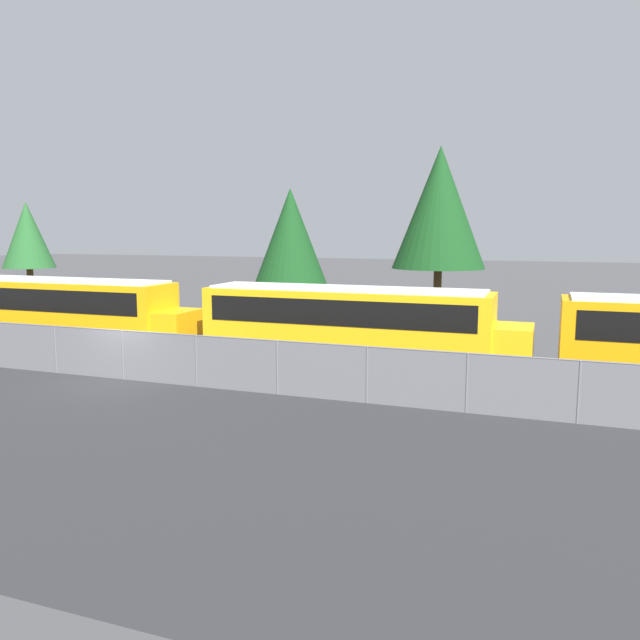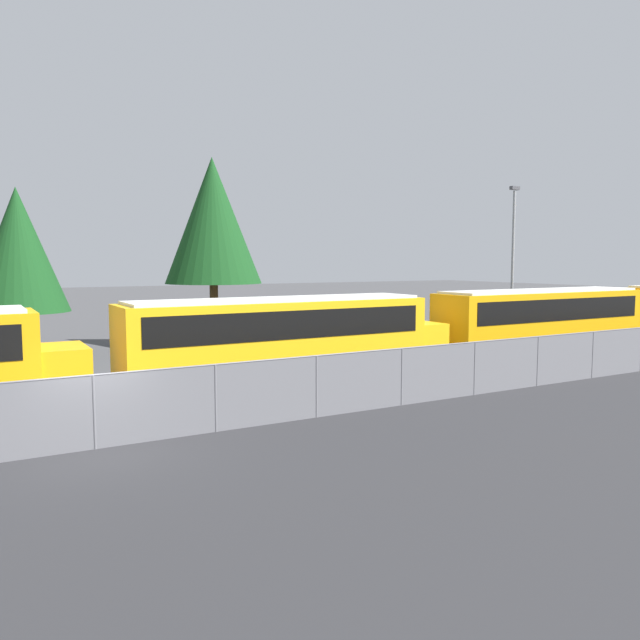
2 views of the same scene
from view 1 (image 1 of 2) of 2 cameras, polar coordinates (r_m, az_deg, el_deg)
ground_plane at (r=24.06m, az=-17.50°, el=-5.20°), size 200.00×200.00×0.00m
fence at (r=23.87m, az=-17.60°, el=-3.01°), size 92.55×0.07×1.84m
school_bus_2 at (r=30.65m, az=-22.37°, el=1.00°), size 12.68×2.47×3.25m
school_bus_3 at (r=24.14m, az=2.92°, el=-0.17°), size 12.68×2.47×3.25m
tree_0 at (r=38.03m, az=-2.72°, el=7.62°), size 4.44×4.44×7.96m
tree_1 at (r=34.51m, az=10.87°, el=10.02°), size 5.00×5.00×9.88m
tree_2 at (r=48.79m, az=-25.17°, el=7.01°), size 3.55×3.55×7.43m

